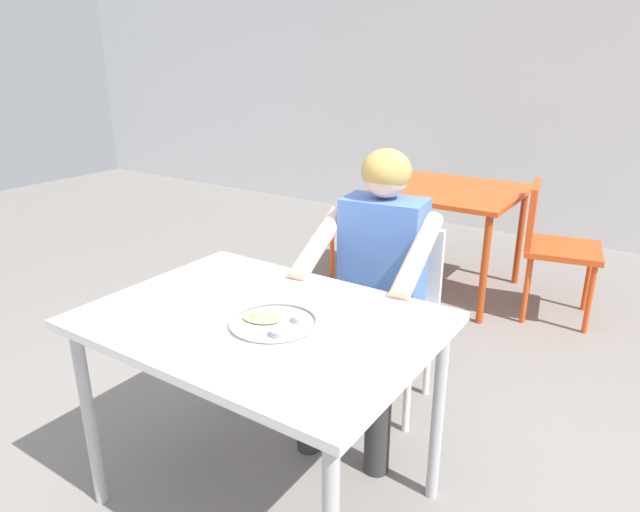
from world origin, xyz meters
name	(u,v)px	position (x,y,z in m)	size (l,w,h in m)	color
ground_plane	(287,504)	(0.00, 0.00, -0.03)	(12.00, 12.00, 0.05)	slate
back_wall	(570,38)	(0.00, 3.89, 1.70)	(12.00, 0.12, 3.40)	white
table_foreground	(262,337)	(-0.07, -0.03, 0.67)	(1.12, 0.82, 0.75)	white
thali_tray	(274,322)	(0.01, -0.06, 0.76)	(0.29, 0.29, 0.03)	#B7BABF
chair_foreground	(391,303)	(-0.01, 0.83, 0.48)	(0.47, 0.45, 0.83)	silver
diner_foreground	(374,271)	(0.01, 0.61, 0.72)	(0.54, 0.59, 1.21)	#303030
table_background_red	(450,200)	(-0.29, 2.23, 0.64)	(0.91, 0.90, 0.72)	#E04C19
chair_red_left	(374,207)	(-0.85, 2.21, 0.52)	(0.52, 0.51, 0.90)	#E94C17
chair_red_right	(550,240)	(0.39, 2.18, 0.50)	(0.51, 0.50, 0.84)	#D5481A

